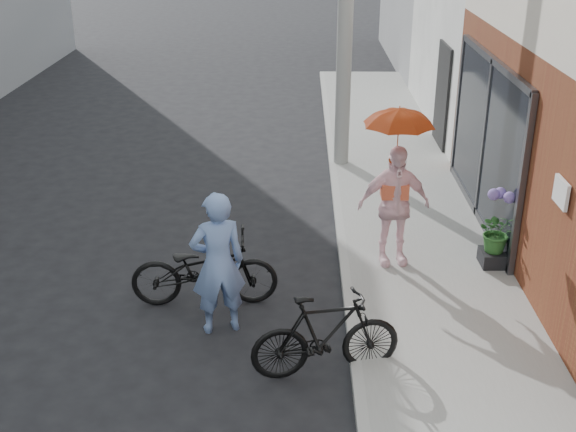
{
  "coord_description": "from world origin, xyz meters",
  "views": [
    {
      "loc": [
        0.31,
        -7.14,
        4.74
      ],
      "look_at": [
        0.17,
        1.15,
        1.1
      ],
      "focal_mm": 45.0,
      "sensor_mm": 36.0,
      "label": 1
    }
  ],
  "objects_px": {
    "bike_left": "(204,270)",
    "planter": "(494,258)",
    "officer": "(218,264)",
    "bike_right": "(326,335)",
    "kimono_woman": "(394,206)"
  },
  "relations": [
    {
      "from": "bike_left",
      "to": "kimono_woman",
      "type": "xyz_separation_m",
      "value": [
        2.46,
        0.97,
        0.48
      ]
    },
    {
      "from": "kimono_woman",
      "to": "planter",
      "type": "height_order",
      "value": "kimono_woman"
    },
    {
      "from": "officer",
      "to": "kimono_woman",
      "type": "height_order",
      "value": "kimono_woman"
    },
    {
      "from": "bike_left",
      "to": "planter",
      "type": "height_order",
      "value": "bike_left"
    },
    {
      "from": "planter",
      "to": "officer",
      "type": "bearing_deg",
      "value": -157.4
    },
    {
      "from": "officer",
      "to": "planter",
      "type": "bearing_deg",
      "value": -175.14
    },
    {
      "from": "officer",
      "to": "kimono_woman",
      "type": "relative_size",
      "value": 1.05
    },
    {
      "from": "bike_right",
      "to": "kimono_woman",
      "type": "relative_size",
      "value": 0.96
    },
    {
      "from": "bike_right",
      "to": "kimono_woman",
      "type": "xyz_separation_m",
      "value": [
        0.98,
        2.45,
        0.48
      ]
    },
    {
      "from": "bike_right",
      "to": "kimono_woman",
      "type": "bearing_deg",
      "value": -33.59
    },
    {
      "from": "planter",
      "to": "kimono_woman",
      "type": "bearing_deg",
      "value": 177.44
    },
    {
      "from": "bike_left",
      "to": "planter",
      "type": "relative_size",
      "value": 4.79
    },
    {
      "from": "kimono_woman",
      "to": "bike_left",
      "type": "bearing_deg",
      "value": -167.36
    },
    {
      "from": "kimono_woman",
      "to": "officer",
      "type": "bearing_deg",
      "value": -153.47
    },
    {
      "from": "officer",
      "to": "bike_right",
      "type": "xyz_separation_m",
      "value": [
        1.23,
        -0.87,
        -0.39
      ]
    }
  ]
}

